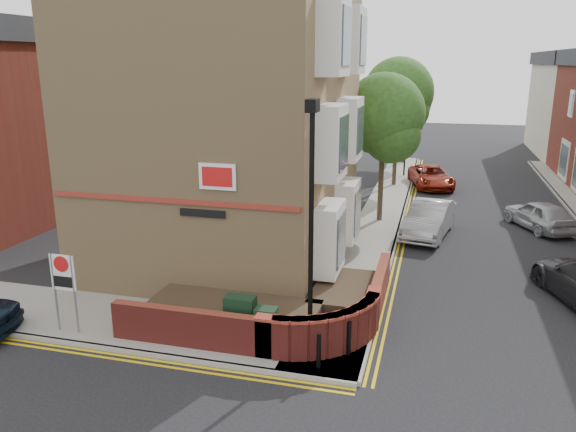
% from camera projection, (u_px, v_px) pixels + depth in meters
% --- Properties ---
extents(ground, '(120.00, 120.00, 0.00)m').
position_uv_depth(ground, '(235.00, 369.00, 13.67)').
color(ground, black).
rests_on(ground, ground).
extents(pavement_corner, '(13.00, 3.00, 0.12)m').
position_uv_depth(pavement_corner, '(137.00, 323.00, 15.93)').
color(pavement_corner, gray).
rests_on(pavement_corner, ground).
extents(pavement_main, '(2.00, 32.00, 0.12)m').
position_uv_depth(pavement_main, '(383.00, 210.00, 28.05)').
color(pavement_main, gray).
rests_on(pavement_main, ground).
extents(kerb_side, '(13.00, 0.15, 0.12)m').
position_uv_depth(kerb_side, '(108.00, 348.00, 14.53)').
color(kerb_side, gray).
rests_on(kerb_side, ground).
extents(kerb_main_near, '(0.15, 32.00, 0.12)m').
position_uv_depth(kerb_main_near, '(404.00, 211.00, 27.80)').
color(kerb_main_near, gray).
rests_on(kerb_main_near, ground).
extents(yellow_lines_side, '(13.00, 0.28, 0.01)m').
position_uv_depth(yellow_lines_side, '(102.00, 355.00, 14.31)').
color(yellow_lines_side, gold).
rests_on(yellow_lines_side, ground).
extents(yellow_lines_main, '(0.28, 32.00, 0.01)m').
position_uv_depth(yellow_lines_main, '(409.00, 213.00, 27.76)').
color(yellow_lines_main, gold).
rests_on(yellow_lines_main, ground).
extents(corner_building, '(8.95, 10.40, 13.60)m').
position_uv_depth(corner_building, '(233.00, 91.00, 20.18)').
color(corner_building, tan).
rests_on(corner_building, ground).
extents(garden_wall, '(6.80, 6.00, 1.20)m').
position_uv_depth(garden_wall, '(265.00, 324.00, 16.00)').
color(garden_wall, maroon).
rests_on(garden_wall, ground).
extents(lamppost, '(0.25, 0.50, 6.30)m').
position_uv_depth(lamppost, '(311.00, 229.00, 13.50)').
color(lamppost, black).
rests_on(lamppost, pavement_corner).
extents(utility_cabinet_large, '(0.80, 0.45, 1.20)m').
position_uv_depth(utility_cabinet_large, '(240.00, 318.00, 14.77)').
color(utility_cabinet_large, black).
rests_on(utility_cabinet_large, pavement_corner).
extents(utility_cabinet_small, '(0.55, 0.40, 1.10)m').
position_uv_depth(utility_cabinet_small, '(266.00, 328.00, 14.30)').
color(utility_cabinet_small, black).
rests_on(utility_cabinet_small, pavement_corner).
extents(bollard_near, '(0.11, 0.11, 0.90)m').
position_uv_depth(bollard_near, '(319.00, 351.00, 13.39)').
color(bollard_near, black).
rests_on(bollard_near, pavement_corner).
extents(bollard_far, '(0.11, 0.11, 0.90)m').
position_uv_depth(bollard_far, '(349.00, 338.00, 13.99)').
color(bollard_far, black).
rests_on(bollard_far, pavement_corner).
extents(zone_sign, '(0.72, 0.07, 2.20)m').
position_uv_depth(zone_sign, '(63.00, 279.00, 14.95)').
color(zone_sign, slate).
rests_on(zone_sign, pavement_corner).
extents(far_terrace_cream, '(5.40, 12.40, 8.00)m').
position_uv_depth(far_terrace_cream, '(573.00, 103.00, 44.35)').
color(far_terrace_cream, '#B6B296').
rests_on(far_terrace_cream, ground).
extents(tree_near, '(3.64, 3.65, 6.70)m').
position_uv_depth(tree_near, '(384.00, 120.00, 25.00)').
color(tree_near, '#382B1E').
rests_on(tree_near, pavement_main).
extents(tree_mid, '(4.03, 4.03, 7.42)m').
position_uv_depth(tree_mid, '(398.00, 98.00, 32.32)').
color(tree_mid, '#382B1E').
rests_on(tree_mid, pavement_main).
extents(tree_far, '(3.81, 3.81, 7.00)m').
position_uv_depth(tree_far, '(406.00, 95.00, 39.84)').
color(tree_far, '#382B1E').
rests_on(tree_far, pavement_main).
extents(traffic_light_assembly, '(0.20, 0.16, 4.20)m').
position_uv_depth(traffic_light_assembly, '(406.00, 134.00, 35.61)').
color(traffic_light_assembly, black).
rests_on(traffic_light_assembly, pavement_main).
extents(silver_car_near, '(2.31, 4.64, 1.46)m').
position_uv_depth(silver_car_near, '(429.00, 219.00, 23.96)').
color(silver_car_near, '#9D9FA4').
rests_on(silver_car_near, ground).
extents(red_car_main, '(3.10, 4.93, 1.27)m').
position_uv_depth(red_car_main, '(431.00, 177.00, 33.35)').
color(red_car_main, maroon).
rests_on(red_car_main, ground).
extents(silver_car_far, '(3.04, 4.19, 1.33)m').
position_uv_depth(silver_car_far, '(540.00, 215.00, 24.87)').
color(silver_car_far, '#A1A4A8').
rests_on(silver_car_far, ground).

